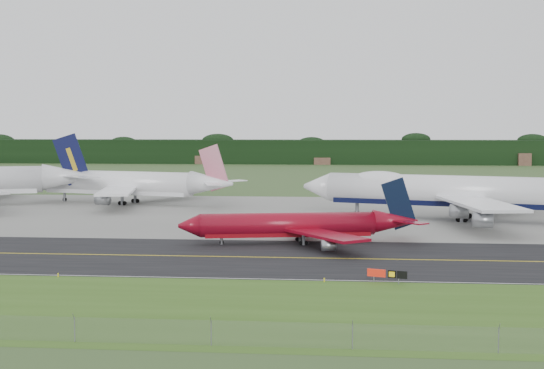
{
  "coord_description": "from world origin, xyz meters",
  "views": [
    {
      "loc": [
        4.97,
        -110.65,
        18.66
      ],
      "look_at": [
        -7.2,
        22.0,
        8.49
      ],
      "focal_mm": 50.0,
      "sensor_mm": 36.0,
      "label": 1
    }
  ],
  "objects_px": {
    "jet_ba_747": "(457,192)",
    "jet_red_737": "(301,225)",
    "taxiway_sign": "(387,274)",
    "jet_star_tail": "(128,184)"
  },
  "relations": [
    {
      "from": "jet_ba_747",
      "to": "jet_red_737",
      "type": "height_order",
      "value": "jet_ba_747"
    },
    {
      "from": "taxiway_sign",
      "to": "jet_ba_747",
      "type": "bearing_deg",
      "value": 74.47
    },
    {
      "from": "jet_ba_747",
      "to": "jet_star_tail",
      "type": "bearing_deg",
      "value": 161.54
    },
    {
      "from": "jet_star_tail",
      "to": "taxiway_sign",
      "type": "xyz_separation_m",
      "value": [
        56.94,
        -88.42,
        -3.76
      ]
    },
    {
      "from": "jet_star_tail",
      "to": "taxiway_sign",
      "type": "relative_size",
      "value": 11.82
    },
    {
      "from": "jet_ba_747",
      "to": "taxiway_sign",
      "type": "distance_m",
      "value": 66.09
    },
    {
      "from": "jet_red_737",
      "to": "jet_star_tail",
      "type": "distance_m",
      "value": 73.59
    },
    {
      "from": "jet_ba_747",
      "to": "jet_star_tail",
      "type": "xyz_separation_m",
      "value": [
        -74.59,
        24.9,
        -0.82
      ]
    },
    {
      "from": "jet_ba_747",
      "to": "taxiway_sign",
      "type": "relative_size",
      "value": 14.08
    },
    {
      "from": "jet_red_737",
      "to": "jet_star_tail",
      "type": "relative_size",
      "value": 0.7
    }
  ]
}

